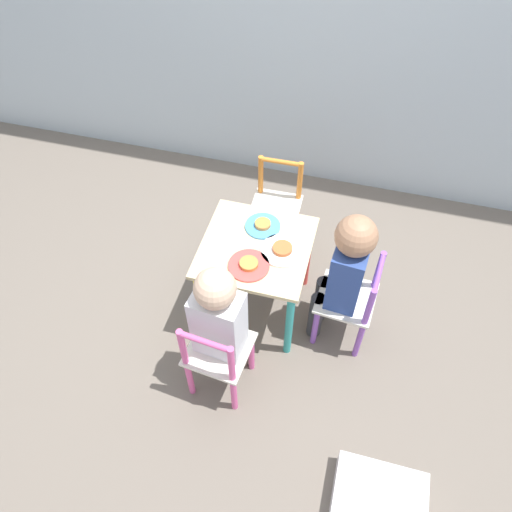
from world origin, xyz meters
TOP-DOWN VIEW (x-y plane):
  - ground_plane at (0.00, 0.00)m, footprint 6.00×6.00m
  - kids_table at (0.00, 0.00)m, footprint 0.49×0.49m
  - chair_purple at (0.47, -0.04)m, footprint 0.28×0.28m
  - chair_pink at (-0.05, -0.46)m, footprint 0.29×0.29m
  - chair_orange at (-0.01, 0.47)m, footprint 0.27×0.27m
  - child_right at (0.41, -0.03)m, footprint 0.23×0.21m
  - child_front at (-0.04, -0.41)m, footprint 0.21×0.22m
  - plate_right at (0.12, 0.00)m, footprint 0.20×0.20m
  - plate_front at (-0.00, -0.12)m, footprint 0.18×0.18m
  - plate_back at (0.00, 0.12)m, footprint 0.17×0.17m
  - storage_bin at (0.72, -0.80)m, footprint 0.36×0.26m

SIDE VIEW (x-z plane):
  - ground_plane at x=0.00m, z-range 0.00..0.00m
  - storage_bin at x=0.72m, z-range 0.00..0.11m
  - chair_purple at x=0.47m, z-range 0.00..0.53m
  - chair_pink at x=-0.05m, z-range 0.00..0.53m
  - chair_orange at x=-0.01m, z-range 0.00..0.53m
  - kids_table at x=0.00m, z-range 0.15..0.63m
  - child_front at x=-0.04m, z-range 0.08..0.86m
  - child_right at x=0.41m, z-range 0.09..0.88m
  - plate_right at x=0.12m, z-range 0.48..0.50m
  - plate_back at x=0.00m, z-range 0.48..0.50m
  - plate_front at x=0.00m, z-range 0.48..0.50m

